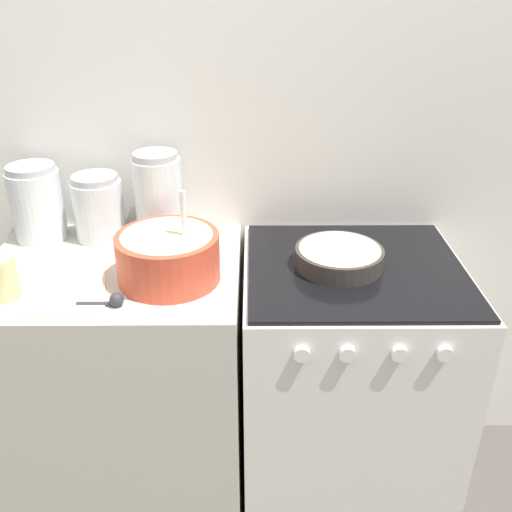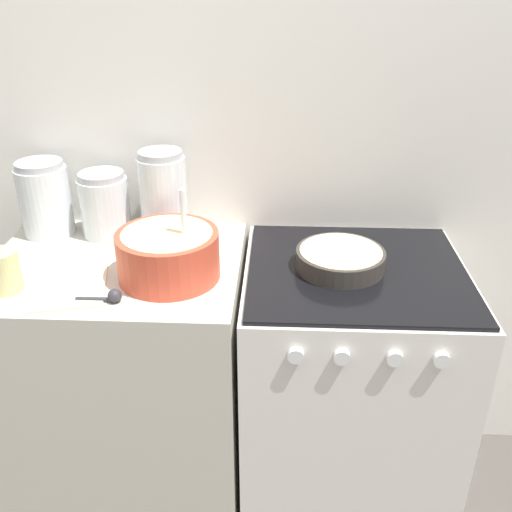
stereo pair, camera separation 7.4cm
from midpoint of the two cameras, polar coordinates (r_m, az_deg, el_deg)
name	(u,v)px [view 1 (the left image)]	position (r m, az deg, el deg)	size (l,w,h in m)	color
wall_back	(239,127)	(1.79, -2.89, 12.76)	(4.45, 0.05, 2.40)	white
countertop_cabinet	(127,389)	(1.91, -13.90, -12.83)	(0.72, 0.59, 0.88)	beige
stove	(344,388)	(1.88, 7.70, -13.01)	(0.63, 0.60, 0.88)	white
mixing_bowl	(168,254)	(1.53, -10.15, 0.15)	(0.27, 0.27, 0.25)	#D84C33
baking_pan	(339,257)	(1.61, 7.01, -0.07)	(0.25, 0.25, 0.05)	#38332D
storage_jar_left	(38,208)	(1.88, -22.07, 4.49)	(0.16, 0.16, 0.23)	silver
storage_jar_middle	(99,212)	(1.82, -16.56, 4.26)	(0.15, 0.15, 0.20)	silver
storage_jar_right	(159,202)	(1.77, -10.88, 5.28)	(0.14, 0.14, 0.27)	silver
tin_can	(1,278)	(1.59, -25.38, -2.01)	(0.08, 0.08, 0.11)	beige
recipe_page	(67,292)	(1.57, -19.68, -3.41)	(0.24, 0.27, 0.01)	beige
measuring_spoon	(112,301)	(1.47, -15.63, -4.33)	(0.12, 0.04, 0.04)	#333338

